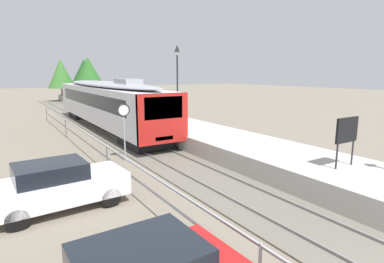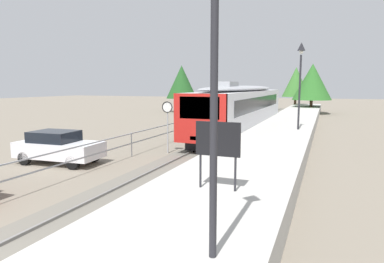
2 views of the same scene
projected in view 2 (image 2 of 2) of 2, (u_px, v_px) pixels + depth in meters
The scene contains 14 objects.
ground_plane at pixel (203, 132), 26.65m from camera, with size 160.00×160.00×0.00m, color slate.
track_rails at pixel (240, 134), 25.55m from camera, with size 3.20×60.00×0.14m.
commuter_train at pixel (243, 105), 25.81m from camera, with size 2.82×19.19×3.74m.
station_platform at pixel (285, 130), 24.32m from camera, with size 3.90×60.00×0.90m, color #B7B5AD.
platform_lamp_near_end at pixel (215, 17), 4.96m from camera, with size 0.34×0.34×5.35m.
platform_lamp_mid_platform at pixel (300, 69), 20.87m from camera, with size 0.34×0.34×5.35m.
platform_notice_board at pixel (218, 141), 8.85m from camera, with size 1.20×0.08×1.80m.
speed_limit_sign at pixel (167, 114), 18.13m from camera, with size 0.61×0.10×2.81m.
carpark_fence at pixel (131, 139), 17.42m from camera, with size 0.06×36.06×1.25m.
parked_hatchback_white at pixel (58, 147), 15.88m from camera, with size 4.09×1.98×1.53m.
tree_behind_carpark at pixel (296, 82), 50.02m from camera, with size 3.92×3.92×6.36m.
tree_behind_station_far at pixel (312, 82), 43.55m from camera, with size 4.92×4.92×6.44m.
tree_distant_left at pixel (182, 82), 46.87m from camera, with size 4.26×4.26×6.41m.
tree_distant_centre at pixel (312, 82), 45.16m from camera, with size 4.43×4.43×6.21m.
Camera 2 is at (5.92, -2.87, 3.62)m, focal length 31.79 mm.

